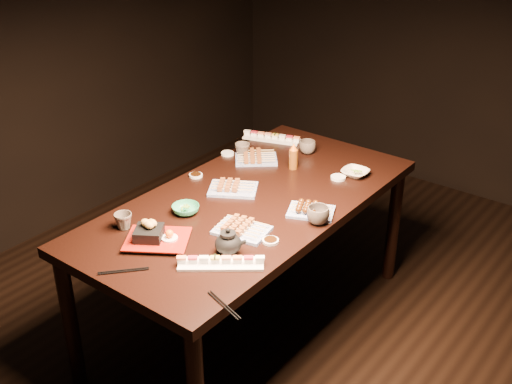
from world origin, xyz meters
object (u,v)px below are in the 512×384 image
(teacup_near_left, at_px, (123,221))
(teacup_mid_right, at_px, (318,215))
(yakitori_plate_center, at_px, (233,185))
(condiment_bottle, at_px, (293,156))
(yakitori_plate_left, at_px, (256,156))
(edamame_bowl_cream, at_px, (355,173))
(tempura_tray, at_px, (157,233))
(teapot, at_px, (228,241))
(sushi_platter_far, at_px, (272,137))
(dining_table, at_px, (250,264))
(yakitori_plate_right, at_px, (242,226))
(edamame_bowl_green, at_px, (186,209))
(teacup_far_left, at_px, (242,150))
(teacup_far_right, at_px, (308,147))
(sushi_platter_near, at_px, (221,261))

(teacup_near_left, bearing_deg, teacup_mid_right, 40.81)
(yakitori_plate_center, bearing_deg, condiment_bottle, 46.20)
(yakitori_plate_center, distance_m, teacup_mid_right, 0.51)
(yakitori_plate_left, xyz_separation_m, edamame_bowl_cream, (0.53, 0.17, -0.01))
(tempura_tray, bearing_deg, teapot, -9.72)
(sushi_platter_far, distance_m, edamame_bowl_cream, 0.65)
(dining_table, bearing_deg, yakitori_plate_center, 160.20)
(teapot, bearing_deg, yakitori_plate_right, 79.92)
(yakitori_plate_center, distance_m, teapot, 0.57)
(teacup_mid_right, bearing_deg, dining_table, -178.57)
(sushi_platter_far, bearing_deg, dining_table, 99.80)
(edamame_bowl_green, bearing_deg, tempura_tray, -72.76)
(dining_table, distance_m, teacup_far_left, 0.66)
(edamame_bowl_cream, bearing_deg, teapot, -93.07)
(sushi_platter_far, relative_size, teapot, 2.50)
(teacup_far_right, xyz_separation_m, teapot, (0.31, -1.06, 0.02))
(teacup_near_left, distance_m, teacup_far_right, 1.21)
(teacup_far_left, bearing_deg, edamame_bowl_green, -73.66)
(tempura_tray, height_order, teapot, teapot)
(yakitori_plate_left, bearing_deg, teapot, -99.52)
(yakitori_plate_left, xyz_separation_m, teacup_mid_right, (0.64, -0.37, 0.01))
(sushi_platter_near, height_order, teacup_near_left, teacup_near_left)
(yakitori_plate_right, height_order, edamame_bowl_cream, yakitori_plate_right)
(teacup_far_left, bearing_deg, teacup_near_left, -85.61)
(dining_table, bearing_deg, condiment_bottle, 85.41)
(yakitori_plate_right, relative_size, teapot, 1.73)
(condiment_bottle, bearing_deg, teacup_far_left, -172.29)
(edamame_bowl_green, bearing_deg, condiment_bottle, 80.57)
(dining_table, relative_size, teapot, 13.36)
(edamame_bowl_green, relative_size, teacup_far_left, 1.56)
(tempura_tray, height_order, teacup_mid_right, tempura_tray)
(yakitori_plate_left, relative_size, teacup_mid_right, 2.18)
(yakitori_plate_left, xyz_separation_m, teacup_far_right, (0.17, 0.26, 0.01))
(yakitori_plate_center, height_order, teacup_near_left, teacup_near_left)
(sushi_platter_near, relative_size, yakitori_plate_left, 1.54)
(yakitori_plate_left, xyz_separation_m, teacup_near_left, (-0.02, -0.94, 0.01))
(yakitori_plate_left, height_order, edamame_bowl_green, yakitori_plate_left)
(sushi_platter_near, xyz_separation_m, teacup_near_left, (-0.54, -0.04, 0.02))
(yakitori_plate_right, distance_m, teacup_far_left, 0.82)
(edamame_bowl_green, xyz_separation_m, teacup_far_left, (-0.20, 0.67, 0.02))
(yakitori_plate_right, xyz_separation_m, teacup_far_left, (-0.51, 0.64, 0.01))
(teapot, height_order, condiment_bottle, condiment_bottle)
(yakitori_plate_right, relative_size, yakitori_plate_left, 1.03)
(dining_table, distance_m, yakitori_plate_left, 0.61)
(teacup_far_right, bearing_deg, yakitori_plate_right, -74.61)
(teacup_far_right, bearing_deg, dining_table, -82.35)
(yakitori_plate_right, relative_size, tempura_tray, 0.86)
(sushi_platter_near, relative_size, condiment_bottle, 2.41)
(teacup_mid_right, relative_size, teacup_far_left, 1.26)
(sushi_platter_near, distance_m, teacup_far_left, 1.09)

